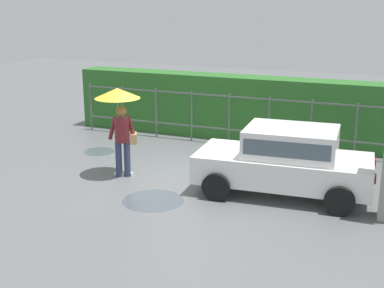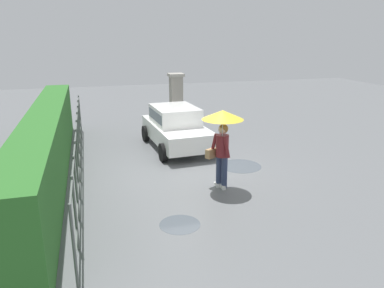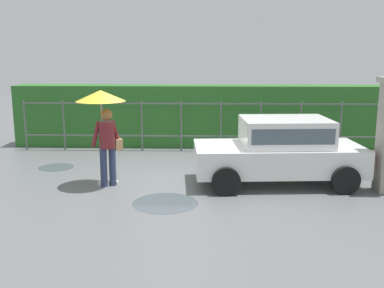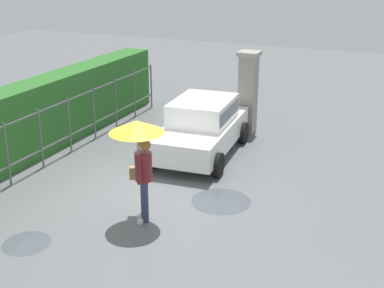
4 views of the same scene
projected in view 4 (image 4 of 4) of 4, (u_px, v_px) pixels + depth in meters
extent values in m
plane|color=slate|center=(152.00, 189.00, 11.76)|extent=(40.00, 40.00, 0.00)
cube|color=white|center=(201.00, 134.00, 13.60)|extent=(3.81, 1.90, 0.60)
cube|color=white|center=(203.00, 110.00, 13.52)|extent=(2.00, 1.57, 0.60)
cube|color=#4C5B66|center=(203.00, 110.00, 13.52)|extent=(1.85, 1.58, 0.33)
cylinder|color=black|center=(218.00, 165.00, 12.33)|extent=(0.61, 0.22, 0.60)
cylinder|color=black|center=(153.00, 156.00, 12.85)|extent=(0.61, 0.22, 0.60)
cylinder|color=black|center=(243.00, 133.00, 14.54)|extent=(0.61, 0.22, 0.60)
cylinder|color=black|center=(187.00, 126.00, 15.06)|extent=(0.61, 0.22, 0.60)
cube|color=red|center=(239.00, 111.00, 15.02)|extent=(0.07, 0.20, 0.16)
cube|color=red|center=(203.00, 108.00, 15.36)|extent=(0.07, 0.20, 0.16)
cylinder|color=#2D3856|center=(145.00, 202.00, 10.19)|extent=(0.15, 0.15, 0.86)
cylinder|color=#2D3856|center=(145.00, 198.00, 10.38)|extent=(0.15, 0.15, 0.86)
cube|color=white|center=(142.00, 220.00, 10.32)|extent=(0.26, 0.10, 0.08)
cube|color=white|center=(142.00, 215.00, 10.51)|extent=(0.26, 0.10, 0.08)
cylinder|color=maroon|center=(143.00, 167.00, 10.04)|extent=(0.34, 0.34, 0.58)
sphere|color=#DBAD89|center=(143.00, 146.00, 9.89)|extent=(0.22, 0.22, 0.22)
sphere|color=olive|center=(144.00, 145.00, 9.88)|extent=(0.25, 0.25, 0.25)
cylinder|color=maroon|center=(139.00, 170.00, 9.82)|extent=(0.24, 0.19, 0.56)
cylinder|color=maroon|center=(139.00, 161.00, 10.23)|extent=(0.24, 0.19, 0.56)
cylinder|color=#B2B2B7|center=(138.00, 152.00, 9.84)|extent=(0.02, 0.02, 0.77)
cone|color=yellow|center=(137.00, 127.00, 9.66)|extent=(1.06, 1.06, 0.24)
cube|color=tan|center=(138.00, 173.00, 10.35)|extent=(0.30, 0.38, 0.24)
cube|color=gray|center=(248.00, 95.00, 15.14)|extent=(0.48, 0.48, 2.30)
cube|color=#9E998E|center=(249.00, 54.00, 14.72)|extent=(0.60, 0.60, 0.12)
cylinder|color=#59605B|center=(7.00, 154.00, 11.74)|extent=(0.05, 0.05, 1.50)
cylinder|color=#59605B|center=(41.00, 138.00, 12.75)|extent=(0.05, 0.05, 1.50)
cylinder|color=#59605B|center=(69.00, 125.00, 13.76)|extent=(0.05, 0.05, 1.50)
cylinder|color=#59605B|center=(94.00, 113.00, 14.77)|extent=(0.05, 0.05, 1.50)
cylinder|color=#59605B|center=(116.00, 103.00, 15.78)|extent=(0.05, 0.05, 1.50)
cylinder|color=#59605B|center=(134.00, 94.00, 16.79)|extent=(0.05, 0.05, 1.50)
cylinder|color=#59605B|center=(151.00, 86.00, 17.80)|extent=(0.05, 0.05, 1.50)
cube|color=#59605B|center=(53.00, 106.00, 13.03)|extent=(10.56, 0.03, 0.04)
cube|color=#59605B|center=(57.00, 142.00, 13.36)|extent=(10.56, 0.03, 0.04)
cube|color=#2D6B28|center=(30.00, 120.00, 13.49)|extent=(11.56, 0.90, 1.90)
cylinder|color=#4C545B|center=(221.00, 201.00, 11.19)|extent=(1.30, 1.30, 0.00)
cylinder|color=#4C545B|center=(27.00, 243.00, 9.56)|extent=(0.89, 0.89, 0.00)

